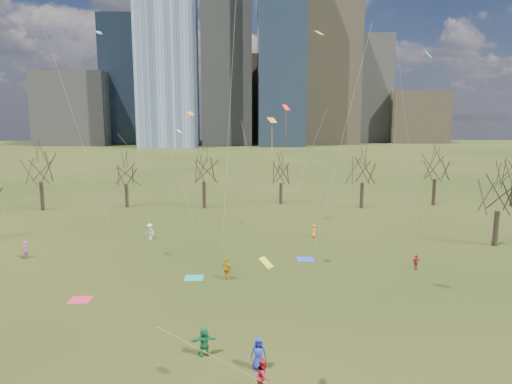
{
  "coord_description": "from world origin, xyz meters",
  "views": [
    {
      "loc": [
        -1.34,
        -28.79,
        13.66
      ],
      "look_at": [
        0.0,
        12.0,
        7.0
      ],
      "focal_mm": 32.0,
      "sensor_mm": 36.0,
      "label": 1
    }
  ],
  "objects_px": {
    "blanket_teal": "(194,278)",
    "blanket_crimson": "(80,300)",
    "person_2": "(264,376)",
    "person_4": "(227,269)",
    "person_0": "(258,354)",
    "blanket_navy": "(305,259)"
  },
  "relations": [
    {
      "from": "blanket_teal",
      "to": "blanket_crimson",
      "type": "height_order",
      "value": "same"
    },
    {
      "from": "blanket_crimson",
      "to": "person_2",
      "type": "relative_size",
      "value": 0.86
    },
    {
      "from": "person_4",
      "to": "person_0",
      "type": "bearing_deg",
      "value": 135.53
    },
    {
      "from": "blanket_teal",
      "to": "blanket_crimson",
      "type": "bearing_deg",
      "value": -150.85
    },
    {
      "from": "blanket_crimson",
      "to": "person_4",
      "type": "height_order",
      "value": "person_4"
    },
    {
      "from": "blanket_crimson",
      "to": "person_4",
      "type": "distance_m",
      "value": 11.77
    },
    {
      "from": "blanket_navy",
      "to": "person_4",
      "type": "bearing_deg",
      "value": -144.68
    },
    {
      "from": "blanket_navy",
      "to": "person_0",
      "type": "distance_m",
      "value": 20.21
    },
    {
      "from": "blanket_teal",
      "to": "person_4",
      "type": "xyz_separation_m",
      "value": [
        2.86,
        -0.42,
        0.93
      ]
    },
    {
      "from": "blanket_teal",
      "to": "blanket_navy",
      "type": "bearing_deg",
      "value": 25.27
    },
    {
      "from": "blanket_crimson",
      "to": "blanket_navy",
      "type": "bearing_deg",
      "value": 27.01
    },
    {
      "from": "blanket_navy",
      "to": "person_0",
      "type": "height_order",
      "value": "person_0"
    },
    {
      "from": "person_0",
      "to": "person_2",
      "type": "xyz_separation_m",
      "value": [
        0.17,
        -2.21,
        -0.0
      ]
    },
    {
      "from": "blanket_crimson",
      "to": "person_0",
      "type": "distance_m",
      "value": 16.58
    },
    {
      "from": "blanket_teal",
      "to": "blanket_navy",
      "type": "height_order",
      "value": "same"
    },
    {
      "from": "blanket_teal",
      "to": "person_4",
      "type": "distance_m",
      "value": 3.04
    },
    {
      "from": "blanket_teal",
      "to": "person_0",
      "type": "distance_m",
      "value": 15.46
    },
    {
      "from": "person_2",
      "to": "blanket_teal",
      "type": "bearing_deg",
      "value": 33.29
    },
    {
      "from": "blanket_navy",
      "to": "person_4",
      "type": "xyz_separation_m",
      "value": [
        -7.47,
        -5.3,
        0.93
      ]
    },
    {
      "from": "blanket_teal",
      "to": "person_4",
      "type": "height_order",
      "value": "person_4"
    },
    {
      "from": "person_0",
      "to": "blanket_crimson",
      "type": "bearing_deg",
      "value": 140.66
    },
    {
      "from": "person_4",
      "to": "blanket_crimson",
      "type": "bearing_deg",
      "value": 57.41
    }
  ]
}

